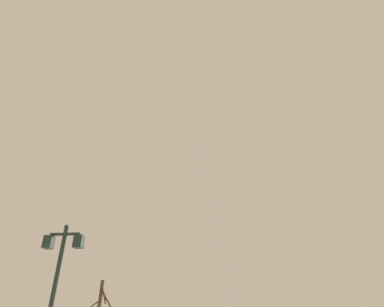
{
  "coord_description": "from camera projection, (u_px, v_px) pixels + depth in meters",
  "views": [
    {
      "loc": [
        1.45,
        -1.81,
        1.78
      ],
      "look_at": [
        -0.41,
        20.91,
        14.39
      ],
      "focal_mm": 28.68,
      "sensor_mm": 36.0,
      "label": 1
    }
  ],
  "objects": [
    {
      "name": "twin_lantern_lamp_post",
      "position": [
        58.0,
        270.0,
        9.43
      ],
      "size": [
        1.28,
        0.28,
        4.62
      ],
      "color": "#1E2D23",
      "rests_on": "ground_plane"
    },
    {
      "name": "kite_train",
      "position": [
        207.0,
        180.0,
        29.71
      ],
      "size": [
        3.61,
        18.37,
        26.64
      ],
      "color": "brown",
      "rests_on": "ground_plane"
    }
  ]
}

